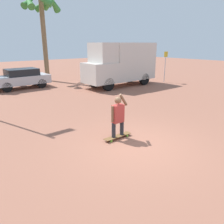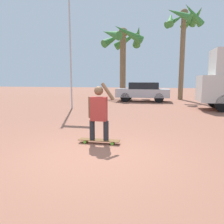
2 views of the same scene
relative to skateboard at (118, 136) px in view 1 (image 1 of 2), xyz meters
name	(u,v)px [view 1 (image 1 of 2)]	position (x,y,z in m)	size (l,w,h in m)	color
ground_plane	(136,145)	(0.11, -0.81, -0.08)	(80.00, 80.00, 0.00)	#935B47
skateboard	(118,136)	(0.00, 0.00, 0.00)	(1.11, 0.23, 0.10)	brown
person_skateboarder	(118,115)	(0.00, 0.00, 0.81)	(0.70, 0.24, 1.52)	#28282D
camper_van	(122,63)	(6.87, 7.58, 1.71)	(6.03, 2.03, 3.30)	black
parked_car_silver	(21,78)	(0.36, 11.50, 0.70)	(4.00, 1.79, 1.46)	black
palm_tree_near_van	(42,9)	(3.36, 13.73, 5.91)	(3.25, 3.33, 7.41)	brown
street_sign	(165,63)	(10.83, 6.44, 1.57)	(0.44, 0.06, 2.59)	#B7B7BC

